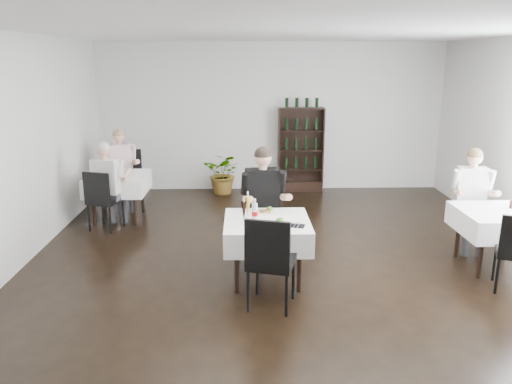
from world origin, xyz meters
TOP-DOWN VIEW (x-y plane):
  - room_shell at (0.00, 0.00)m, footprint 9.00×9.00m
  - wine_shelf at (0.60, 4.31)m, footprint 0.90×0.28m
  - main_table at (-0.30, 0.00)m, footprint 1.03×1.03m
  - left_table at (-2.70, 2.50)m, footprint 0.98×0.98m
  - right_table at (2.70, 0.30)m, footprint 0.98×0.98m
  - potted_tree at (-0.97, 4.11)m, footprint 0.94×0.88m
  - main_chair_far at (-0.32, 0.66)m, footprint 0.48×0.49m
  - main_chair_near at (-0.31, -0.77)m, footprint 0.60×0.60m
  - left_chair_far at (-2.66, 3.17)m, footprint 0.58×0.59m
  - left_chair_near at (-2.81, 1.90)m, footprint 0.56×0.57m
  - right_chair_far at (2.80, 0.99)m, footprint 0.66×0.66m
  - diner_main at (-0.31, 0.57)m, footprint 0.63×0.66m
  - diner_left_far at (-2.77, 3.10)m, footprint 0.65×0.68m
  - diner_left_near at (-2.72, 2.00)m, footprint 0.58×0.60m
  - diner_right_far at (2.64, 0.95)m, footprint 0.59×0.61m
  - plate_far at (-0.29, 0.30)m, footprint 0.26×0.26m
  - plate_near at (-0.20, -0.19)m, footprint 0.32×0.32m
  - pilsner_dark at (-0.58, -0.02)m, footprint 0.07×0.07m
  - pilsner_lager at (-0.53, 0.10)m, footprint 0.08×0.08m
  - coke_bottle at (-0.45, -0.04)m, footprint 0.07×0.07m
  - napkin_cutlery at (0.04, -0.23)m, footprint 0.22×0.20m
  - pepper_mill at (2.90, 0.40)m, footprint 0.05×0.05m

SIDE VIEW (x-z plane):
  - potted_tree at x=-0.97m, z-range 0.00..0.84m
  - left_chair_near at x=-2.81m, z-range 0.07..1.04m
  - main_chair_far at x=-0.32m, z-range 0.07..1.09m
  - main_chair_near at x=-0.31m, z-range 0.08..1.13m
  - left_chair_far at x=-2.66m, z-range 0.08..1.13m
  - left_table at x=-2.70m, z-range 0.24..1.01m
  - right_table at x=2.70m, z-range 0.24..1.01m
  - main_table at x=-0.30m, z-range 0.24..1.01m
  - right_chair_far at x=2.80m, z-range 0.08..1.19m
  - napkin_cutlery at x=0.04m, z-range 0.77..0.79m
  - plate_far at x=-0.29m, z-range 0.75..0.82m
  - plate_near at x=-0.20m, z-range 0.75..0.83m
  - pepper_mill at x=2.90m, z-range 0.77..0.88m
  - diner_left_near at x=-2.72m, z-range 0.11..1.54m
  - wine_shelf at x=0.60m, z-range -0.03..1.72m
  - diner_left_far at x=-2.77m, z-range 0.12..1.58m
  - diner_right_far at x=2.64m, z-range 0.12..1.58m
  - coke_bottle at x=-0.45m, z-range 0.74..1.02m
  - pilsner_dark at x=-0.58m, z-range 0.74..1.04m
  - pilsner_lager at x=-0.53m, z-range 0.74..1.07m
  - diner_main at x=-0.31m, z-range 0.13..1.69m
  - room_shell at x=0.00m, z-range -3.00..6.00m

